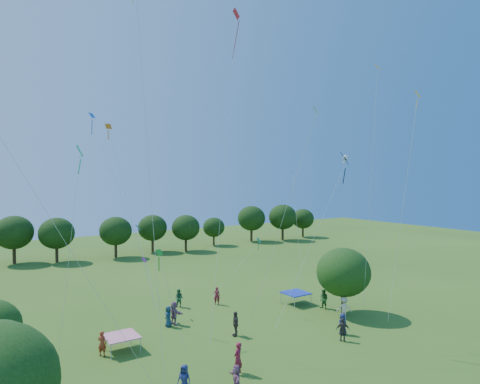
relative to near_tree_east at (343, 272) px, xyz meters
name	(u,v)px	position (x,y,z in m)	size (l,w,h in m)	color
near_tree_east	(343,272)	(0.00, 0.00, 0.00)	(4.67, 4.67, 5.79)	#422B19
treeline	(71,232)	(-14.51, 38.37, 0.41)	(88.01, 8.77, 6.77)	#422B19
tent_red_stripe	(121,336)	(-18.69, 2.80, -2.65)	(2.20, 2.20, 1.10)	red
tent_blue	(296,293)	(-1.49, 4.55, -2.65)	(2.20, 2.20, 1.10)	#1A31AC
crowd_person_0	(343,324)	(-3.65, -3.36, -2.87)	(0.80, 0.43, 1.62)	navy
crowd_person_1	(217,296)	(-7.79, 8.51, -2.85)	(0.62, 0.40, 1.67)	maroon
crowd_person_2	(12,357)	(-25.27, 3.67, -2.83)	(0.84, 0.45, 1.69)	#265A2E
crowd_person_3	(39,349)	(-23.62, 4.26, -2.92)	(1.00, 0.45, 1.53)	#ACA489
crowd_person_4	(235,324)	(-10.61, 0.87, -2.75)	(1.09, 0.50, 1.86)	#3D3430
crowd_person_5	(236,378)	(-15.11, -6.22, -2.91)	(1.44, 0.51, 1.54)	#905475
crowd_person_6	(184,379)	(-17.61, -4.80, -2.87)	(0.80, 0.43, 1.62)	navy
crowd_person_7	(238,358)	(-13.84, -4.44, -2.72)	(0.72, 0.46, 1.93)	maroon
crowd_person_8	(324,299)	(-0.37, 1.98, -2.79)	(0.88, 0.48, 1.78)	#2B642C
crowd_person_9	(344,308)	(-0.93, -0.96, -2.75)	(1.22, 0.55, 1.87)	beige
crowd_person_10	(343,330)	(-4.63, -4.29, -2.84)	(0.98, 0.45, 1.68)	#3C3430
crowd_person_11	(174,313)	(-13.41, 5.70, -2.75)	(1.74, 0.62, 1.86)	#834C6E
crowd_person_12	(168,316)	(-14.01, 5.50, -2.86)	(0.81, 0.44, 1.65)	#1A344C
crowd_person_13	(102,343)	(-20.00, 2.73, -2.84)	(0.63, 0.40, 1.69)	maroon
crowd_person_14	(179,298)	(-11.13, 9.63, -2.85)	(0.83, 0.45, 1.67)	#29613A
pirate_kite	(344,162)	(-3.57, -3.26, 9.40)	(6.91, 1.19, 12.53)	black
red_high_kite	(233,63)	(-10.03, 2.16, 17.02)	(5.99, 6.17, 23.99)	red
small_kite_0	(16,163)	(-26.02, -8.27, 8.79)	(8.39, 2.22, 14.93)	red
small_kite_1	(295,178)	(-11.48, -6.90, 8.22)	(0.56, 7.19, 14.49)	gold
small_kite_2	(412,141)	(-0.16, -6.64, 10.93)	(1.95, 1.46, 16.92)	#FFB216
small_kite_3	(253,249)	(-6.38, 4.67, 1.98)	(3.75, 2.61, 5.34)	green
small_kite_4	(140,237)	(-14.62, 10.05, 2.99)	(0.40, 4.82, 6.45)	blue
small_kite_5	(145,265)	(-14.96, 7.97, 0.97)	(0.65, 1.81, 3.95)	#A11A7E
small_kite_6	(140,46)	(-20.36, -5.81, 14.60)	(1.29, 1.59, 21.07)	white
small_kite_7	(76,184)	(-22.40, -1.38, 7.92)	(0.97, 3.01, 12.37)	#0CBB93
small_kite_8	(119,170)	(-17.08, 7.95, 8.87)	(3.40, 1.93, 14.90)	orange
small_kite_9	(295,201)	(1.40, 8.10, 5.76)	(2.29, 4.24, 11.38)	orange
small_kite_10	(374,128)	(0.31, -2.85, 12.23)	(1.17, 0.73, 19.72)	#FBA416
small_kite_11	(163,271)	(-17.65, -2.09, 2.66)	(1.43, 1.46, 6.30)	#198D1A
small_kite_12	(107,158)	(-17.44, 10.10, 9.90)	(4.45, 5.38, 16.06)	blue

